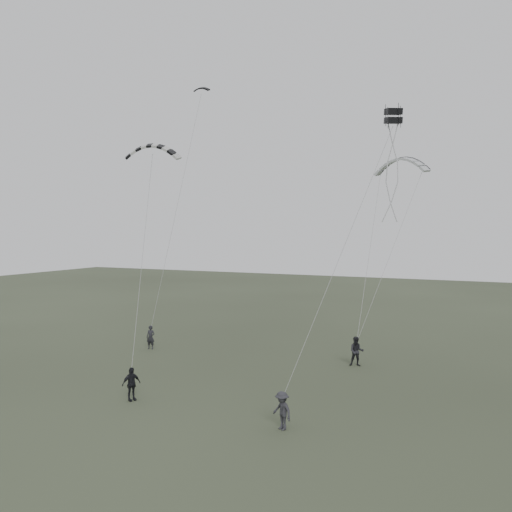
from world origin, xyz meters
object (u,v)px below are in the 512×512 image
at_px(flyer_right, 357,351).
at_px(kite_pale_large, 401,159).
at_px(flyer_left, 151,337).
at_px(flyer_center, 131,384).
at_px(flyer_far, 282,411).
at_px(kite_box, 393,116).
at_px(kite_striped, 152,146).
at_px(kite_dark_small, 201,88).

relative_size(flyer_right, kite_pale_large, 0.47).
height_order(flyer_left, flyer_right, flyer_right).
height_order(flyer_right, kite_pale_large, kite_pale_large).
height_order(flyer_center, flyer_far, flyer_center).
distance_m(flyer_center, kite_pale_large, 24.08).
height_order(flyer_left, kite_box, kite_box).
height_order(flyer_left, flyer_center, flyer_left).
height_order(flyer_left, kite_striped, kite_striped).
bearing_deg(flyer_left, kite_striped, -61.63).
bearing_deg(kite_pale_large, kite_box, -67.70).
height_order(kite_pale_large, kite_box, kite_box).
height_order(flyer_left, kite_dark_small, kite_dark_small).
xyz_separation_m(flyer_left, flyer_right, (14.65, 1.66, 0.08)).
bearing_deg(kite_striped, kite_dark_small, 76.92).
relative_size(kite_pale_large, kite_striped, 1.16).
bearing_deg(flyer_center, kite_box, -36.86).
bearing_deg(flyer_right, kite_striped, -171.94).
xyz_separation_m(flyer_right, kite_box, (2.89, -5.02, 13.41)).
xyz_separation_m(flyer_far, kite_box, (3.47, 6.38, 13.51)).
bearing_deg(flyer_far, kite_striped, 179.33).
xyz_separation_m(flyer_right, kite_striped, (-11.89, -4.98, 12.98)).
bearing_deg(flyer_left, kite_box, -22.21).
relative_size(flyer_center, kite_dark_small, 1.28).
xyz_separation_m(flyer_far, kite_pale_large, (2.22, 17.69, 12.92)).
relative_size(flyer_left, flyer_center, 1.01).
bearing_deg(kite_dark_small, flyer_left, -104.53).
bearing_deg(flyer_far, kite_dark_small, 158.88).
xyz_separation_m(kite_striped, kite_box, (14.78, -0.04, 0.43)).
bearing_deg(flyer_right, kite_box, -74.74).
height_order(flyer_left, kite_pale_large, kite_pale_large).
height_order(kite_striped, kite_box, kite_box).
relative_size(flyer_center, kite_striped, 0.49).
distance_m(flyer_center, flyer_far, 8.28).
xyz_separation_m(flyer_left, flyer_center, (5.80, -9.46, -0.01)).
bearing_deg(kite_pale_large, flyer_center, -105.08).
bearing_deg(kite_dark_small, flyer_right, -26.79).
bearing_deg(kite_dark_small, kite_pale_large, -2.44).
xyz_separation_m(flyer_center, kite_striped, (-3.04, 6.15, 13.07)).
height_order(flyer_right, flyer_far, flyer_right).
distance_m(flyer_right, kite_dark_small, 24.24).
distance_m(flyer_right, kite_striped, 18.29).
distance_m(flyer_right, flyer_center, 14.22).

